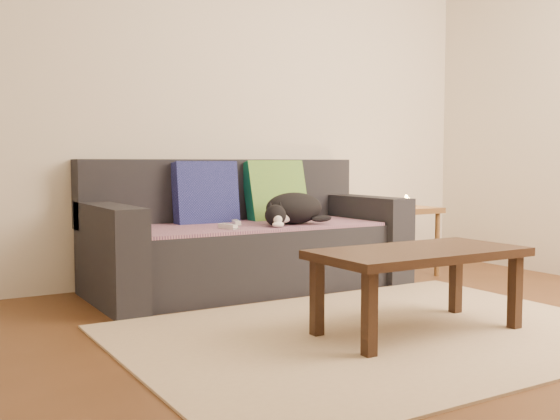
% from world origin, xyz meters
% --- Properties ---
extents(ground, '(4.50, 4.50, 0.00)m').
position_xyz_m(ground, '(0.00, 0.00, 0.00)').
color(ground, brown).
rests_on(ground, ground).
extents(back_wall, '(4.50, 0.04, 2.60)m').
position_xyz_m(back_wall, '(0.00, 2.00, 1.30)').
color(back_wall, beige).
rests_on(back_wall, ground).
extents(sofa, '(2.10, 0.94, 0.87)m').
position_xyz_m(sofa, '(0.00, 1.57, 0.31)').
color(sofa, '#232328').
rests_on(sofa, ground).
extents(throw_blanket, '(1.66, 0.74, 0.02)m').
position_xyz_m(throw_blanket, '(0.00, 1.48, 0.43)').
color(throw_blanket, '#4A2B50').
rests_on(throw_blanket, sofa).
extents(cushion_navy, '(0.44, 0.16, 0.45)m').
position_xyz_m(cushion_navy, '(-0.21, 1.74, 0.63)').
color(cushion_navy, '#11174B').
rests_on(cushion_navy, throw_blanket).
extents(cushion_green, '(0.45, 0.23, 0.47)m').
position_xyz_m(cushion_green, '(0.34, 1.74, 0.63)').
color(cushion_green, '#0E5D40').
rests_on(cushion_green, throw_blanket).
extents(cat, '(0.50, 0.36, 0.21)m').
position_xyz_m(cat, '(0.23, 1.34, 0.54)').
color(cat, black).
rests_on(cat, throw_blanket).
extents(wii_remote_a, '(0.07, 0.15, 0.03)m').
position_xyz_m(wii_remote_a, '(-0.27, 1.29, 0.46)').
color(wii_remote_a, white).
rests_on(wii_remote_a, throw_blanket).
extents(wii_remote_b, '(0.08, 0.15, 0.03)m').
position_xyz_m(wii_remote_b, '(-0.12, 1.47, 0.46)').
color(wii_remote_b, white).
rests_on(wii_remote_b, throw_blanket).
extents(side_table, '(0.41, 0.41, 0.51)m').
position_xyz_m(side_table, '(1.28, 1.40, 0.42)').
color(side_table, brown).
rests_on(side_table, ground).
extents(candle, '(0.06, 0.06, 0.09)m').
position_xyz_m(candle, '(1.28, 1.40, 0.55)').
color(candle, beige).
rests_on(candle, side_table).
extents(rug, '(2.50, 1.80, 0.01)m').
position_xyz_m(rug, '(0.00, 0.15, 0.01)').
color(rug, tan).
rests_on(rug, ground).
extents(coffee_table, '(1.06, 0.53, 0.43)m').
position_xyz_m(coffee_table, '(0.17, 0.07, 0.37)').
color(coffee_table, black).
rests_on(coffee_table, rug).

